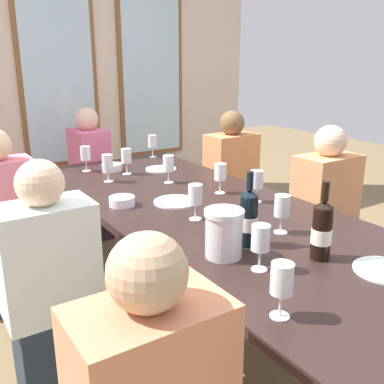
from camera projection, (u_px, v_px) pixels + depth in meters
The scene contains 26 objects.
ground_plane at pixel (212, 337), 2.43m from camera, with size 12.00×12.00×0.00m, color olive.
back_wall_with_windows at pixel (56, 63), 3.97m from camera, with size 4.23×0.10×2.90m.
dining_table at pixel (214, 222), 2.24m from camera, with size 1.03×2.82×0.74m.
white_plate_1 at pixel (161, 169), 3.06m from camera, with size 0.21×0.21×0.01m, color white.
white_plate_2 at pixel (176, 202), 2.35m from camera, with size 0.24×0.24×0.01m, color white.
metal_pitcher at pixel (224, 233), 1.68m from camera, with size 0.16×0.16×0.19m.
wine_bottle_1 at pixel (249, 218), 1.78m from camera, with size 0.08×0.08×0.31m.
wine_bottle_2 at pixel (322, 230), 1.66m from camera, with size 0.08×0.08×0.31m.
tasting_bowl_0 at pixel (122, 201), 2.30m from camera, with size 0.13×0.13×0.05m, color white.
tasting_bowl_1 at pixel (112, 167), 3.02m from camera, with size 0.14×0.14×0.05m, color white.
wine_glass_0 at pixel (152, 142), 3.43m from camera, with size 0.07×0.07×0.17m.
wine_glass_2 at pixel (282, 280), 1.27m from camera, with size 0.07×0.07×0.17m.
wine_glass_3 at pixel (220, 173), 2.48m from camera, with size 0.07×0.07×0.17m.
wine_glass_4 at pixel (108, 163), 2.72m from camera, with size 0.07×0.07×0.17m.
wine_glass_5 at pixel (257, 181), 2.33m from camera, with size 0.07×0.07×0.17m.
wine_glass_6 at pixel (126, 157), 2.91m from camera, with size 0.07×0.07×0.17m.
wine_glass_7 at pixel (261, 240), 1.57m from camera, with size 0.07×0.07×0.17m.
wine_glass_8 at pixel (282, 207), 1.91m from camera, with size 0.07×0.07×0.17m.
wine_glass_9 at pixel (85, 154), 2.98m from camera, with size 0.07×0.07×0.17m.
wine_glass_10 at pixel (168, 164), 2.70m from camera, with size 0.07×0.07×0.17m.
wine_glass_11 at pixel (195, 196), 2.07m from camera, with size 0.07×0.07×0.17m.
seated_person_0 at pixel (52, 296), 1.84m from camera, with size 0.38×0.24×1.11m.
seated_person_1 at pixel (323, 219), 2.72m from camera, with size 0.38×0.24×1.11m.
seated_person_4 at pixel (5, 227), 2.60m from camera, with size 0.38×0.24×1.11m.
seated_person_5 at pixel (231, 185), 3.47m from camera, with size 0.38×0.24×1.11m.
seated_person_6 at pixel (91, 178), 3.69m from camera, with size 0.24×0.38×1.11m.
Camera 1 is at (-1.25, -1.69, 1.47)m, focal length 41.06 mm.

